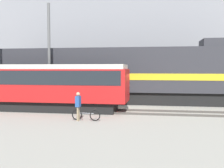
{
  "coord_description": "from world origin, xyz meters",
  "views": [
    {
      "loc": [
        2.33,
        -18.87,
        2.9
      ],
      "look_at": [
        -0.88,
        0.04,
        1.8
      ],
      "focal_mm": 45.0,
      "sensor_mm": 36.0,
      "label": 1
    }
  ],
  "objects_px": {
    "streetcar": "(34,84)",
    "bicycle": "(86,115)",
    "utility_pole_center": "(49,55)",
    "freight_locomotive": "(109,74)",
    "person": "(78,104)"
  },
  "relations": [
    {
      "from": "streetcar",
      "to": "bicycle",
      "type": "relative_size",
      "value": 7.73
    },
    {
      "from": "bicycle",
      "to": "utility_pole_center",
      "type": "height_order",
      "value": "utility_pole_center"
    },
    {
      "from": "streetcar",
      "to": "utility_pole_center",
      "type": "distance_m",
      "value": 3.29
    },
    {
      "from": "freight_locomotive",
      "to": "bicycle",
      "type": "relative_size",
      "value": 12.67
    },
    {
      "from": "freight_locomotive",
      "to": "bicycle",
      "type": "xyz_separation_m",
      "value": [
        0.13,
        -8.09,
        -2.06
      ]
    },
    {
      "from": "streetcar",
      "to": "utility_pole_center",
      "type": "bearing_deg",
      "value": 88.74
    },
    {
      "from": "person",
      "to": "utility_pole_center",
      "type": "xyz_separation_m",
      "value": [
        -3.97,
        5.69,
        2.96
      ]
    },
    {
      "from": "utility_pole_center",
      "to": "person",
      "type": "bearing_deg",
      "value": -55.13
    },
    {
      "from": "freight_locomotive",
      "to": "bicycle",
      "type": "distance_m",
      "value": 8.34
    },
    {
      "from": "person",
      "to": "utility_pole_center",
      "type": "distance_m",
      "value": 7.54
    },
    {
      "from": "freight_locomotive",
      "to": "utility_pole_center",
      "type": "distance_m",
      "value": 5.17
    },
    {
      "from": "freight_locomotive",
      "to": "utility_pole_center",
      "type": "height_order",
      "value": "utility_pole_center"
    },
    {
      "from": "freight_locomotive",
      "to": "person",
      "type": "height_order",
      "value": "freight_locomotive"
    },
    {
      "from": "bicycle",
      "to": "person",
      "type": "height_order",
      "value": "person"
    },
    {
      "from": "freight_locomotive",
      "to": "person",
      "type": "distance_m",
      "value": 8.33
    }
  ]
}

